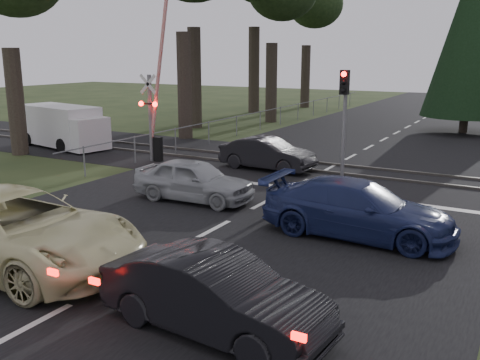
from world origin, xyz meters
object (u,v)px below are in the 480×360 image
Objects in this scene: dark_car_far at (267,154)px; white_van at (65,127)px; silver_car at (194,180)px; traffic_signal_center at (344,105)px; dark_hatchback at (215,295)px; cream_coupe at (14,230)px; crossing_signal at (154,115)px; blue_sedan at (358,209)px.

dark_car_far is 0.71× the size of white_van.
white_van is at bearing 63.24° from silver_car.
white_van is (-14.56, -0.26, -1.74)m from traffic_signal_center.
traffic_signal_center is 0.99× the size of dark_hatchback.
silver_car is at bearing -13.95° from white_van.
dark_car_far is (0.32, 12.06, -0.20)m from cream_coupe.
dark_hatchback is at bearing -48.32° from crossing_signal.
dark_car_far is at bearing 42.83° from blue_sedan.
cream_coupe is at bearing 174.64° from silver_car.
traffic_signal_center is 3.83m from dark_car_far.
blue_sedan is at bearing -26.51° from crossing_signal.
traffic_signal_center reaches higher than cream_coupe.
blue_sedan is at bearing -1.38° from dark_hatchback.
dark_hatchback is 8.53m from silver_car.
traffic_signal_center is 14.66m from white_van.
blue_sedan is at bearing -48.07° from cream_coupe.
traffic_signal_center is at bearing -31.68° from silver_car.
blue_sedan is (2.58, -6.31, -2.07)m from traffic_signal_center.
traffic_signal_center is 6.67m from silver_car.
dark_car_far is 11.39m from white_van.
crossing_signal is 1.12× the size of cream_coupe.
crossing_signal reaches higher than blue_sedan.
crossing_signal is at bearing 63.84° from blue_sedan.
dark_hatchback is 6.10m from blue_sedan.
silver_car is 5.48m from dark_car_far.
blue_sedan reaches higher than dark_hatchback.
dark_car_far is at bearing -1.57° from silver_car.
blue_sedan is at bearing -133.65° from dark_car_far.
dark_hatchback is 0.74× the size of white_van.
silver_car is (5.15, -4.61, -1.37)m from crossing_signal.
dark_hatchback is 1.04× the size of dark_car_far.
blue_sedan is at bearing -8.76° from white_van.
crossing_signal is 1.38× the size of blue_sedan.
white_van is (-6.28, 0.64, -0.99)m from crossing_signal.
crossing_signal is 12.22m from cream_coupe.
traffic_signal_center reaches higher than silver_car.
traffic_signal_center is at bearing -17.74° from cream_coupe.
silver_car is at bearing -4.85° from cream_coupe.
crossing_signal is 1.70× the size of traffic_signal_center.
dark_hatchback is (5.44, -0.29, -0.18)m from cream_coupe.
crossing_signal is 1.74× the size of silver_car.
blue_sedan is 18.18m from white_van.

